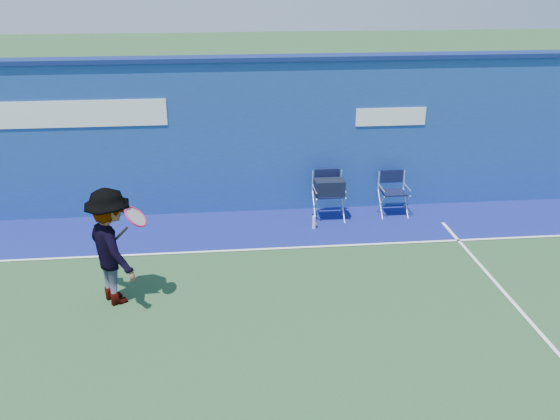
{
  "coord_description": "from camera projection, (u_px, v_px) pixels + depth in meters",
  "views": [
    {
      "loc": [
        0.27,
        -6.2,
        4.67
      ],
      "look_at": [
        1.16,
        2.6,
        1.0
      ],
      "focal_mm": 38.0,
      "sensor_mm": 36.0,
      "label": 1
    }
  ],
  "objects": [
    {
      "name": "directors_chair_left",
      "position": [
        329.0,
        199.0,
        11.61
      ],
      "size": [
        0.57,
        0.53,
        0.96
      ],
      "color": "silver",
      "rests_on": "ground"
    },
    {
      "name": "stadium_wall",
      "position": [
        208.0,
        136.0,
        11.64
      ],
      "size": [
        24.0,
        0.5,
        3.08
      ],
      "color": "navy",
      "rests_on": "ground"
    },
    {
      "name": "court_lines",
      "position": [
        210.0,
        337.0,
        8.01
      ],
      "size": [
        24.0,
        12.0,
        0.01
      ],
      "color": "white",
      "rests_on": "out_of_bounds_strip"
    },
    {
      "name": "tennis_player",
      "position": [
        112.0,
        247.0,
        8.58
      ],
      "size": [
        1.17,
        1.32,
        1.77
      ],
      "color": "#EA4738",
      "rests_on": "ground"
    },
    {
      "name": "water_bottle",
      "position": [
        314.0,
        222.0,
        11.27
      ],
      "size": [
        0.07,
        0.07,
        0.26
      ],
      "primitive_type": "cylinder",
      "color": "silver",
      "rests_on": "ground"
    },
    {
      "name": "ground",
      "position": [
        209.0,
        365.0,
        7.46
      ],
      "size": [
        80.0,
        80.0,
        0.0
      ],
      "primitive_type": "plane",
      "color": "#274927",
      "rests_on": "ground"
    },
    {
      "name": "directors_chair_right",
      "position": [
        393.0,
        202.0,
        11.87
      ],
      "size": [
        0.52,
        0.47,
        0.87
      ],
      "color": "silver",
      "rests_on": "ground"
    },
    {
      "name": "out_of_bounds_strip",
      "position": [
        211.0,
        231.0,
        11.23
      ],
      "size": [
        24.0,
        1.8,
        0.01
      ],
      "primitive_type": "cube",
      "color": "navy",
      "rests_on": "ground"
    }
  ]
}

